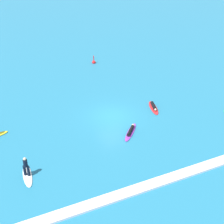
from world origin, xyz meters
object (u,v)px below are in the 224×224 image
Objects in this scene: surfer_on_purple_board at (131,131)px; surfer_on_white_board at (27,171)px; marker_buoy at (94,62)px; surfer_on_red_board at (154,107)px.

surfer_on_purple_board is 0.93× the size of surfer_on_white_board.
surfer_on_white_board reaches higher than marker_buoy.
marker_buoy reaches higher than surfer_on_purple_board.
surfer_on_red_board is 4.90m from surfer_on_purple_board.
surfer_on_red_board is 1.01× the size of surfer_on_white_board.
surfer_on_white_board is at bearing -125.30° from marker_buoy.
surfer_on_red_board reaches higher than surfer_on_purple_board.
surfer_on_red_board is 1.08× the size of surfer_on_purple_board.
surfer_on_purple_board is 9.78m from surfer_on_white_board.
surfer_on_white_board is at bearing -54.83° from surfer_on_red_board.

